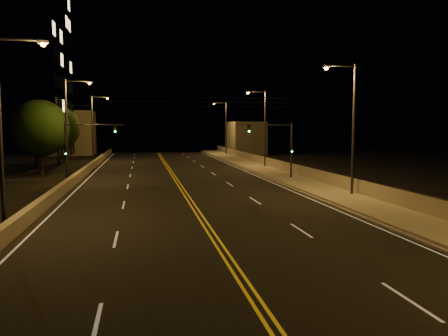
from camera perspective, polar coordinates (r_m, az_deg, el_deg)
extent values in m
cube|color=black|center=(30.41, -4.42, -4.39)|extent=(18.00, 120.00, 0.02)
cube|color=gray|center=(33.32, 14.41, -3.44)|extent=(3.60, 120.00, 0.30)
cube|color=gray|center=(32.59, 11.42, -3.71)|extent=(0.14, 120.00, 0.15)
cube|color=gray|center=(33.96, 16.95, -2.24)|extent=(0.30, 120.00, 1.00)
cube|color=gray|center=(30.77, -21.98, -3.89)|extent=(0.45, 120.00, 0.84)
cube|color=gray|center=(84.61, 2.80, 3.96)|extent=(6.00, 10.00, 6.15)
cube|color=gray|center=(86.01, -19.29, 4.34)|extent=(8.00, 8.00, 8.11)
cylinder|color=black|center=(33.90, 16.98, -1.35)|extent=(0.06, 120.00, 0.06)
cube|color=silver|center=(30.70, -20.64, -4.61)|extent=(0.12, 116.00, 0.00)
cube|color=silver|center=(32.48, 10.87, -3.83)|extent=(0.12, 116.00, 0.00)
cube|color=gold|center=(30.39, -4.70, -4.38)|extent=(0.12, 116.00, 0.00)
cube|color=gold|center=(30.43, -4.14, -4.36)|extent=(0.12, 116.00, 0.00)
cube|color=silver|center=(12.47, -16.37, -19.20)|extent=(0.12, 3.00, 0.00)
cube|color=silver|center=(20.97, -13.95, -8.97)|extent=(0.12, 3.00, 0.00)
cube|color=silver|center=(29.77, -12.98, -4.71)|extent=(0.12, 3.00, 0.00)
cube|color=silver|center=(38.66, -12.47, -2.39)|extent=(0.12, 3.00, 0.00)
cube|color=silver|center=(47.59, -12.15, -0.94)|extent=(0.12, 3.00, 0.00)
cube|color=silver|center=(56.54, -11.93, 0.05)|extent=(0.12, 3.00, 0.00)
cube|color=silver|center=(65.51, -11.77, 0.77)|extent=(0.12, 3.00, 0.00)
cube|color=silver|center=(74.48, -11.64, 1.31)|extent=(0.12, 3.00, 0.00)
cube|color=silver|center=(83.46, -11.55, 1.74)|extent=(0.12, 3.00, 0.00)
cube|color=silver|center=(14.63, 23.07, -15.63)|extent=(0.12, 3.00, 0.00)
cube|color=silver|center=(22.33, 10.03, -8.02)|extent=(0.12, 3.00, 0.00)
cube|color=silver|center=(30.74, 4.07, -4.26)|extent=(0.12, 3.00, 0.00)
cube|color=silver|center=(39.41, 0.73, -2.12)|extent=(0.12, 3.00, 0.00)
cube|color=silver|center=(48.20, -1.39, -0.75)|extent=(0.12, 3.00, 0.00)
cube|color=silver|center=(57.06, -2.85, 0.20)|extent=(0.12, 3.00, 0.00)
cube|color=silver|center=(65.95, -3.92, 0.90)|extent=(0.12, 3.00, 0.00)
cube|color=silver|center=(74.87, -4.74, 1.42)|extent=(0.12, 3.00, 0.00)
cube|color=silver|center=(83.81, -5.38, 1.84)|extent=(0.12, 3.00, 0.00)
cylinder|color=#2D2D33|center=(32.93, 16.55, 4.54)|extent=(0.20, 0.20, 9.62)
cylinder|color=#2D2D33|center=(32.72, 15.02, 12.76)|extent=(2.20, 0.12, 0.12)
cube|color=#2D2D33|center=(32.26, 13.21, 12.78)|extent=(0.50, 0.25, 0.14)
sphere|color=#FF9E2D|center=(32.25, 13.21, 12.60)|extent=(0.28, 0.28, 0.28)
cylinder|color=#2D2D33|center=(54.38, 5.39, 4.98)|extent=(0.20, 0.20, 9.62)
cylinder|color=#2D2D33|center=(54.25, 4.30, 9.91)|extent=(2.20, 0.12, 0.12)
cube|color=#2D2D33|center=(53.97, 3.15, 9.87)|extent=(0.50, 0.25, 0.14)
sphere|color=#FF9E2D|center=(53.96, 3.15, 9.76)|extent=(0.28, 0.28, 0.28)
cylinder|color=#2D2D33|center=(78.97, 0.28, 5.12)|extent=(0.20, 0.20, 9.62)
cylinder|color=#2D2D33|center=(78.88, -0.51, 8.51)|extent=(2.20, 0.12, 0.12)
cube|color=#2D2D33|center=(78.69, -1.31, 8.46)|extent=(0.50, 0.25, 0.14)
sphere|color=#FF9E2D|center=(78.68, -1.31, 8.39)|extent=(0.28, 0.28, 0.28)
cylinder|color=#2D2D33|center=(24.56, -27.20, 3.96)|extent=(0.20, 0.20, 9.62)
cylinder|color=#2D2D33|center=(24.64, -25.15, 14.94)|extent=(2.20, 0.12, 0.12)
cube|color=#2D2D33|center=(24.39, -22.55, 14.97)|extent=(0.50, 0.25, 0.14)
sphere|color=#FF9E2D|center=(24.38, -22.54, 14.74)|extent=(0.28, 0.28, 0.28)
cylinder|color=#2D2D33|center=(43.97, -19.86, 4.60)|extent=(0.20, 0.20, 9.62)
cylinder|color=#2D2D33|center=(44.02, -18.62, 10.71)|extent=(2.20, 0.12, 0.12)
cube|color=#2D2D33|center=(43.88, -17.17, 10.68)|extent=(0.50, 0.25, 0.14)
sphere|color=#FF9E2D|center=(43.87, -17.17, 10.55)|extent=(0.28, 0.28, 0.28)
cylinder|color=#2D2D33|center=(66.05, -16.81, 4.84)|extent=(0.20, 0.20, 9.62)
cylinder|color=#2D2D33|center=(66.08, -15.96, 8.91)|extent=(2.20, 0.12, 0.12)
cube|color=#2D2D33|center=(65.99, -14.99, 8.88)|extent=(0.50, 0.25, 0.14)
sphere|color=#FF9E2D|center=(65.98, -14.99, 8.79)|extent=(0.28, 0.28, 0.28)
cylinder|color=#2D2D33|center=(42.77, 8.79, 2.12)|extent=(0.18, 0.18, 5.56)
cylinder|color=#2D2D33|center=(41.93, 5.60, 5.62)|extent=(5.00, 0.10, 0.10)
cube|color=black|center=(41.47, 3.26, 5.16)|extent=(0.28, 0.18, 0.80)
sphere|color=#19FF4C|center=(41.37, 3.30, 4.81)|extent=(0.14, 0.14, 0.14)
cube|color=black|center=(42.61, 8.86, 2.41)|extent=(0.22, 0.14, 0.55)
cylinder|color=#2D2D33|center=(40.85, -19.92, 1.71)|extent=(0.18, 0.18, 5.56)
cylinder|color=#2D2D33|center=(40.45, -16.52, 5.44)|extent=(5.00, 0.10, 0.10)
cube|color=black|center=(40.31, -14.03, 5.00)|extent=(0.28, 0.18, 0.80)
sphere|color=#19FF4C|center=(40.21, -14.03, 4.65)|extent=(0.14, 0.14, 0.14)
cube|color=black|center=(40.69, -19.96, 2.01)|extent=(0.22, 0.14, 0.55)
cylinder|color=black|center=(39.47, -6.02, 8.02)|extent=(22.00, 0.03, 0.03)
cylinder|color=black|center=(39.49, -6.03, 8.60)|extent=(22.00, 0.03, 0.03)
cylinder|color=black|center=(39.52, -6.04, 9.18)|extent=(22.00, 0.03, 0.03)
cylinder|color=black|center=(49.25, -22.73, 0.57)|extent=(0.36, 0.36, 2.79)
sphere|color=black|center=(49.11, -22.89, 4.81)|extent=(5.89, 5.89, 5.89)
cylinder|color=black|center=(57.84, -23.22, 0.89)|extent=(0.36, 0.36, 2.15)
sphere|color=black|center=(57.71, -23.33, 3.67)|extent=(4.54, 4.54, 4.54)
cylinder|color=black|center=(63.51, -20.80, 1.63)|extent=(0.36, 0.36, 2.80)
sphere|color=black|center=(63.40, -20.91, 4.94)|extent=(5.92, 5.92, 5.92)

